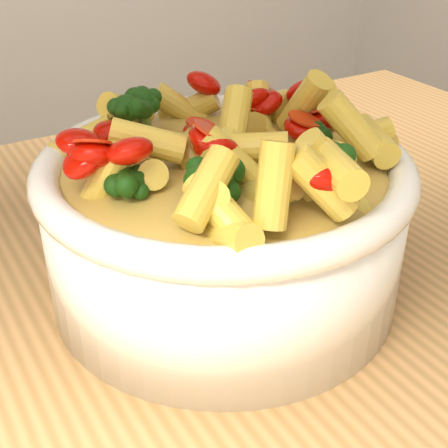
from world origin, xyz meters
TOP-DOWN VIEW (x-y plane):
  - table at (0.00, 0.00)m, footprint 1.20×0.80m
  - serving_bowl at (0.07, 0.02)m, footprint 0.28×0.28m
  - pasta_salad at (0.07, 0.02)m, footprint 0.22×0.22m

SIDE VIEW (x-z plane):
  - table at x=0.00m, z-range 0.35..1.25m
  - serving_bowl at x=0.07m, z-range 0.90..1.02m
  - pasta_salad at x=0.07m, z-range 1.01..1.06m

